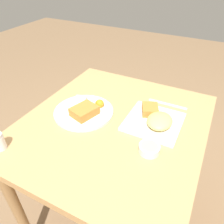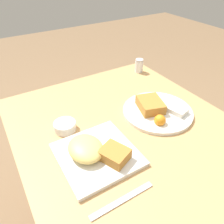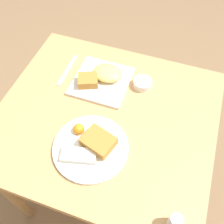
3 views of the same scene
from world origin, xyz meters
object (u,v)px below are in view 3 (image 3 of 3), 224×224
object	(u,v)px
sauce_ramekin	(143,83)
butter_knife	(67,70)
plate_square_near	(102,78)
salt_shaker	(175,222)
plate_oval_far	(90,146)

from	to	relation	value
sauce_ramekin	butter_knife	bearing A→B (deg)	3.62
plate_square_near	salt_shaker	distance (m)	0.65
plate_square_near	butter_knife	distance (m)	0.18
plate_square_near	butter_knife	size ratio (longest dim) A/B	1.23
sauce_ramekin	butter_knife	size ratio (longest dim) A/B	0.42
salt_shaker	plate_oval_far	bearing A→B (deg)	-25.57
plate_oval_far	sauce_ramekin	size ratio (longest dim) A/B	3.47
plate_oval_far	salt_shaker	bearing A→B (deg)	154.43
plate_square_near	plate_oval_far	world-z (taller)	plate_square_near
plate_square_near	salt_shaker	world-z (taller)	salt_shaker
plate_oval_far	butter_knife	xyz separation A→B (m)	(0.25, -0.34, -0.01)
plate_square_near	butter_knife	world-z (taller)	plate_square_near
plate_square_near	sauce_ramekin	distance (m)	0.18
plate_square_near	butter_knife	bearing A→B (deg)	-3.45
salt_shaker	plate_square_near	bearing A→B (deg)	-49.35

